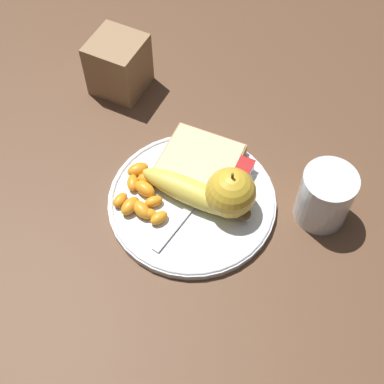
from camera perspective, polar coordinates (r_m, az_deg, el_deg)
name	(u,v)px	position (r m, az deg, el deg)	size (l,w,h in m)	color
ground_plane	(192,204)	(0.79, 0.00, -1.28)	(3.00, 3.00, 0.00)	brown
plate	(192,201)	(0.79, 0.00, -0.97)	(0.25, 0.25, 0.01)	silver
juice_glass	(325,198)	(0.77, 13.96, -0.58)	(0.08, 0.08, 0.09)	silver
apple	(231,193)	(0.75, 4.14, -0.07)	(0.07, 0.07, 0.08)	gold
banana	(196,196)	(0.76, 0.43, -0.39)	(0.17, 0.04, 0.04)	#E0CC4C
bread_slice	(199,163)	(0.81, 0.79, 3.16)	(0.12, 0.11, 0.02)	#AB8751
fork	(192,201)	(0.78, -0.01, -0.93)	(0.04, 0.16, 0.00)	silver
jam_packet	(236,169)	(0.80, 4.67, 2.51)	(0.05, 0.04, 0.02)	white
orange_segment_0	(148,177)	(0.80, -4.71, 1.56)	(0.03, 0.03, 0.02)	orange
orange_segment_1	(120,200)	(0.78, -7.67, -0.84)	(0.02, 0.03, 0.01)	orange
orange_segment_2	(159,218)	(0.76, -3.54, -2.77)	(0.03, 0.03, 0.02)	orange
orange_segment_3	(145,189)	(0.78, -5.05, 0.35)	(0.04, 0.03, 0.02)	orange
orange_segment_4	(141,209)	(0.77, -5.43, -1.86)	(0.04, 0.03, 0.02)	orange
orange_segment_5	(130,206)	(0.77, -6.61, -1.48)	(0.03, 0.04, 0.02)	orange
orange_segment_6	(148,214)	(0.76, -4.76, -2.33)	(0.03, 0.02, 0.02)	orange
orange_segment_7	(133,183)	(0.79, -6.34, 0.98)	(0.03, 0.03, 0.02)	orange
orange_segment_8	(154,201)	(0.77, -4.12, -1.01)	(0.03, 0.03, 0.02)	orange
orange_segment_9	(138,169)	(0.81, -5.79, 2.41)	(0.04, 0.04, 0.02)	orange
condiment_caddy	(119,65)	(0.92, -7.83, 13.26)	(0.08, 0.08, 0.10)	#93704C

